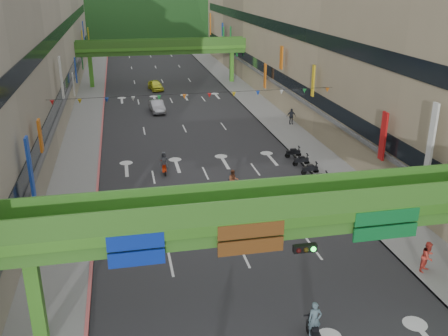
{
  "coord_description": "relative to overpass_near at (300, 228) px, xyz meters",
  "views": [
    {
      "loc": [
        -6.6,
        -13.82,
        15.96
      ],
      "look_at": [
        0.0,
        18.0,
        3.5
      ],
      "focal_mm": 40.0,
      "sensor_mm": 36.0,
      "label": 1
    }
  ],
  "objects": [
    {
      "name": "road_slab",
      "position": [
        -0.93,
        44.62,
        -5.2
      ],
      "size": [
        18.0,
        140.0,
        0.02
      ],
      "primitive_type": "cube",
      "color": "#28282B",
      "rests_on": "ground"
    },
    {
      "name": "sidewalk_left",
      "position": [
        -11.93,
        44.62,
        -5.13
      ],
      "size": [
        4.0,
        140.0,
        0.15
      ],
      "primitive_type": "cube",
      "color": "gray",
      "rests_on": "ground"
    },
    {
      "name": "sidewalk_right",
      "position": [
        10.07,
        44.62,
        -5.13
      ],
      "size": [
        4.0,
        140.0,
        0.15
      ],
      "primitive_type": "cube",
      "color": "gray",
      "rests_on": "ground"
    },
    {
      "name": "curb_left",
      "position": [
        -10.03,
        44.62,
        -5.12
      ],
      "size": [
        0.2,
        140.0,
        0.18
      ],
      "primitive_type": "cube",
      "color": "#CC5959",
      "rests_on": "ground"
    },
    {
      "name": "curb_right",
      "position": [
        8.17,
        44.62,
        -5.12
      ],
      "size": [
        0.2,
        140.0,
        0.18
      ],
      "primitive_type": "cube",
      "color": "gray",
      "rests_on": "ground"
    },
    {
      "name": "building_row_left",
      "position": [
        -19.86,
        44.62,
        4.25
      ],
      "size": [
        12.8,
        95.0,
        19.0
      ],
      "color": "#9E937F",
      "rests_on": "ground"
    },
    {
      "name": "building_row_right",
      "position": [
        18.0,
        44.62,
        4.25
      ],
      "size": [
        12.8,
        95.0,
        19.0
      ],
      "color": "gray",
      "rests_on": "ground"
    },
    {
      "name": "overpass_near",
      "position": [
        0.0,
        0.0,
        0.0
      ],
      "size": [
        28.0,
        12.27,
        7.1
      ],
      "color": "#4C9E2D",
      "rests_on": "ground"
    },
    {
      "name": "overpass_far",
      "position": [
        -0.93,
        59.62,
        0.2
      ],
      "size": [
        28.0,
        2.2,
        7.1
      ],
      "color": "#4C9E2D",
      "rests_on": "ground"
    },
    {
      "name": "hill_left",
      "position": [
        -15.93,
        154.62,
        -5.21
      ],
      "size": [
        168.0,
        140.0,
        112.0
      ],
      "primitive_type": "ellipsoid",
      "color": "#1C4419",
      "rests_on": "ground"
    },
    {
      "name": "hill_right",
      "position": [
        24.07,
        174.62,
        -5.21
      ],
      "size": [
        208.0,
        176.0,
        128.0
      ],
      "primitive_type": "ellipsoid",
      "color": "#1C4419",
      "rests_on": "ground"
    },
    {
      "name": "bunting_string",
      "position": [
        -0.93,
        24.62,
        0.75
      ],
      "size": [
        26.0,
        0.36,
        0.47
      ],
      "color": "black",
      "rests_on": "ground"
    },
    {
      "name": "scooter_rider_near",
      "position": [
        0.41,
        -1.5,
        -4.22
      ],
      "size": [
        0.67,
        1.6,
        2.09
      ],
      "color": "black",
      "rests_on": "ground"
    },
    {
      "name": "scooter_rider_mid",
      "position": [
        0.45,
        15.76,
        -4.15
      ],
      "size": [
        0.85,
        1.6,
        2.04
      ],
      "color": "black",
      "rests_on": "ground"
    },
    {
      "name": "scooter_rider_far",
      "position": [
        -4.43,
        21.24,
        -4.2
      ],
      "size": [
        0.84,
        1.6,
        2.0
      ],
      "color": "#921C06",
      "rests_on": "ground"
    },
    {
      "name": "parked_scooter_row",
      "position": [
        7.87,
        18.52,
        -4.68
      ],
      "size": [
        1.6,
        9.35,
        1.08
      ],
      "color": "black",
      "rests_on": "ground"
    },
    {
      "name": "car_silver",
      "position": [
        -3.34,
        42.68,
        -4.47
      ],
      "size": [
        1.91,
        4.58,
        1.47
      ],
      "primitive_type": "imported",
      "rotation": [
        0.0,
        0.0,
        0.08
      ],
      "color": "#A2A2AA",
      "rests_on": "ground"
    },
    {
      "name": "car_yellow",
      "position": [
        -2.51,
        55.88,
        -4.47
      ],
      "size": [
        2.37,
        4.52,
        1.47
      ],
      "primitive_type": "imported",
      "rotation": [
        0.0,
        0.0,
        0.15
      ],
      "color": "#F8F839",
      "rests_on": "ground"
    },
    {
      "name": "pedestrian_red",
      "position": [
        8.87,
        2.62,
        -4.28
      ],
      "size": [
        1.13,
        1.05,
        1.85
      ],
      "primitive_type": "imported",
      "rotation": [
        0.0,
        0.0,
        0.52
      ],
      "color": "#CC3D31",
      "rests_on": "ground"
    },
    {
      "name": "pedestrian_dark",
      "position": [
        11.27,
        33.51,
        -4.29
      ],
      "size": [
        1.1,
        0.53,
        1.82
      ],
      "primitive_type": "imported",
      "rotation": [
        0.0,
        0.0,
        -0.08
      ],
      "color": "#212329",
      "rests_on": "ground"
    },
    {
      "name": "pedestrian_blue",
      "position": [
        11.27,
        12.97,
        -4.38
      ],
      "size": [
        0.92,
        0.84,
        1.65
      ],
      "primitive_type": "imported",
      "rotation": [
        0.0,
        0.0,
        2.54
      ],
      "color": "#3E5261",
      "rests_on": "ground"
    }
  ]
}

